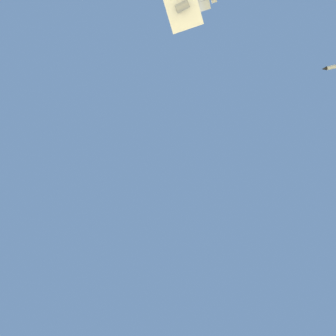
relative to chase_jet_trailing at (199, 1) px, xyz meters
The scene contains 1 object.
chase_jet_trailing is the anchor object (origin of this frame).
Camera 1 is at (-11.34, 75.87, 3.58)m, focal length 37.76 mm.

